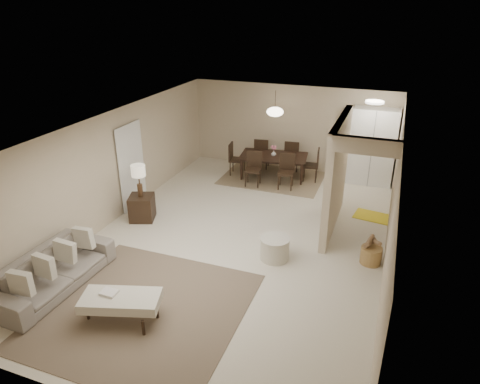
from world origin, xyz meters
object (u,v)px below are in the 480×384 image
at_px(pantry_cabinet, 373,147).
at_px(wicker_basket, 371,255).
at_px(side_table, 142,208).
at_px(round_pouf, 275,248).
at_px(ottoman_bench, 121,301).
at_px(dining_table, 273,167).
at_px(sofa, 53,271).

bearing_deg(pantry_cabinet, wicker_basket, -84.49).
distance_m(side_table, round_pouf, 3.40).
height_order(pantry_cabinet, ottoman_bench, pantry_cabinet).
distance_m(ottoman_bench, dining_table, 6.65).
relative_size(sofa, side_table, 3.91).
bearing_deg(ottoman_bench, pantry_cabinet, 48.86).
xyz_separation_m(sofa, side_table, (0.05, 2.79, -0.04)).
distance_m(ottoman_bench, round_pouf, 3.11).
height_order(ottoman_bench, round_pouf, round_pouf).
height_order(ottoman_bench, dining_table, dining_table).
distance_m(pantry_cabinet, sofa, 8.43).
bearing_deg(sofa, wicker_basket, -60.54).
bearing_deg(dining_table, sofa, -116.46).
bearing_deg(ottoman_bench, sofa, 152.23).
height_order(sofa, wicker_basket, sofa).
bearing_deg(wicker_basket, ottoman_bench, -139.75).
relative_size(sofa, dining_table, 1.23).
xyz_separation_m(pantry_cabinet, wicker_basket, (0.40, -4.15, -0.88)).
distance_m(pantry_cabinet, wicker_basket, 4.26).
bearing_deg(pantry_cabinet, side_table, -139.20).
bearing_deg(sofa, round_pouf, -54.94).
relative_size(ottoman_bench, wicker_basket, 3.32).
xyz_separation_m(pantry_cabinet, sofa, (-4.80, -6.89, -0.71)).
bearing_deg(wicker_basket, side_table, 179.45).
distance_m(pantry_cabinet, side_table, 6.32).
relative_size(pantry_cabinet, ottoman_bench, 1.56).
bearing_deg(round_pouf, wicker_basket, 15.47).
xyz_separation_m(side_table, round_pouf, (3.35, -0.55, -0.07)).
bearing_deg(round_pouf, pantry_cabinet, 73.27).
xyz_separation_m(side_table, dining_table, (2.13, 3.54, 0.04)).
bearing_deg(side_table, sofa, -91.03).
xyz_separation_m(sofa, dining_table, (2.18, 6.32, -0.01)).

